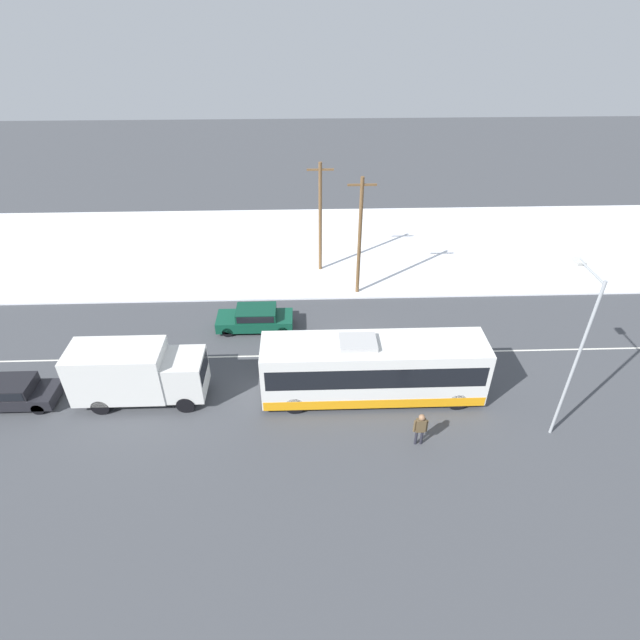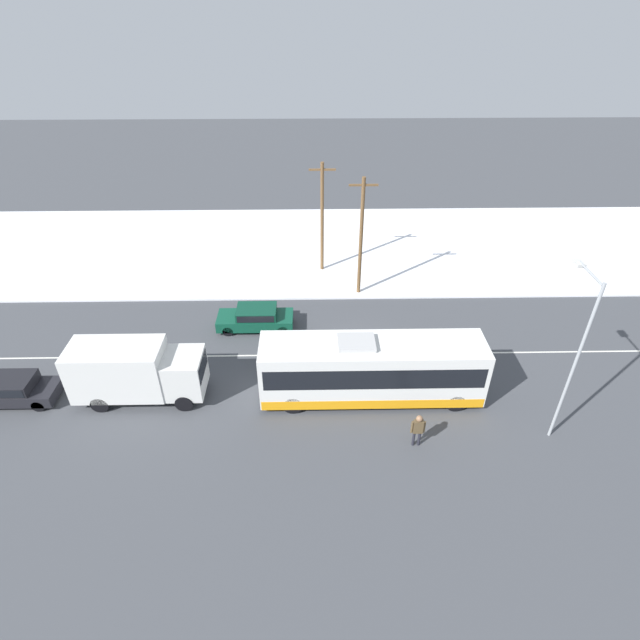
{
  "view_description": "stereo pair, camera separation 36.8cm",
  "coord_description": "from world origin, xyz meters",
  "px_view_note": "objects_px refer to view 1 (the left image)",
  "views": [
    {
      "loc": [
        -3.0,
        -22.64,
        17.82
      ],
      "look_at": [
        -2.18,
        1.51,
        1.4
      ],
      "focal_mm": 28.0,
      "sensor_mm": 36.0,
      "label": 1
    },
    {
      "loc": [
        -2.63,
        -22.65,
        17.82
      ],
      "look_at": [
        -2.18,
        1.51,
        1.4
      ],
      "focal_mm": 28.0,
      "sensor_mm": 36.0,
      "label": 2
    }
  ],
  "objects_px": {
    "sedan_car": "(256,318)",
    "utility_pole_snowlot": "(320,217)",
    "box_truck": "(136,372)",
    "parked_car_near_truck": "(14,392)",
    "pedestrian_at_stop": "(421,426)",
    "utility_pole_roadside": "(360,236)",
    "streetlamp": "(577,341)",
    "city_bus": "(373,369)"
  },
  "relations": [
    {
      "from": "sedan_car",
      "to": "utility_pole_snowlot",
      "type": "xyz_separation_m",
      "value": [
        4.23,
        7.4,
        3.41
      ]
    },
    {
      "from": "box_truck",
      "to": "parked_car_near_truck",
      "type": "distance_m",
      "value": 6.27
    },
    {
      "from": "parked_car_near_truck",
      "to": "utility_pole_snowlot",
      "type": "distance_m",
      "value": 21.2
    },
    {
      "from": "box_truck",
      "to": "pedestrian_at_stop",
      "type": "xyz_separation_m",
      "value": [
        13.63,
        -3.52,
        -0.61
      ]
    },
    {
      "from": "utility_pole_roadside",
      "to": "box_truck",
      "type": "bearing_deg",
      "value": -140.05
    },
    {
      "from": "box_truck",
      "to": "streetlamp",
      "type": "bearing_deg",
      "value": -7.42
    },
    {
      "from": "sedan_car",
      "to": "pedestrian_at_stop",
      "type": "xyz_separation_m",
      "value": [
        8.19,
        -9.64,
        0.34
      ]
    },
    {
      "from": "sedan_car",
      "to": "utility_pole_roadside",
      "type": "relative_size",
      "value": 0.57
    },
    {
      "from": "streetlamp",
      "to": "pedestrian_at_stop",
      "type": "bearing_deg",
      "value": -171.99
    },
    {
      "from": "parked_car_near_truck",
      "to": "streetlamp",
      "type": "distance_m",
      "value": 26.75
    },
    {
      "from": "box_truck",
      "to": "streetlamp",
      "type": "relative_size",
      "value": 0.78
    },
    {
      "from": "parked_car_near_truck",
      "to": "utility_pole_snowlot",
      "type": "bearing_deg",
      "value": 40.72
    },
    {
      "from": "city_bus",
      "to": "utility_pole_snowlot",
      "type": "height_order",
      "value": "utility_pole_snowlot"
    },
    {
      "from": "city_bus",
      "to": "pedestrian_at_stop",
      "type": "relative_size",
      "value": 6.05
    },
    {
      "from": "box_truck",
      "to": "streetlamp",
      "type": "xyz_separation_m",
      "value": [
        20.09,
        -2.62,
        3.4
      ]
    },
    {
      "from": "parked_car_near_truck",
      "to": "utility_pole_snowlot",
      "type": "height_order",
      "value": "utility_pole_snowlot"
    },
    {
      "from": "parked_car_near_truck",
      "to": "utility_pole_roadside",
      "type": "xyz_separation_m",
      "value": [
        18.29,
        10.27,
        3.48
      ]
    },
    {
      "from": "sedan_car",
      "to": "streetlamp",
      "type": "height_order",
      "value": "streetlamp"
    },
    {
      "from": "city_bus",
      "to": "utility_pole_snowlot",
      "type": "bearing_deg",
      "value": 99.06
    },
    {
      "from": "sedan_car",
      "to": "utility_pole_snowlot",
      "type": "height_order",
      "value": "utility_pole_snowlot"
    },
    {
      "from": "city_bus",
      "to": "box_truck",
      "type": "distance_m",
      "value": 11.84
    },
    {
      "from": "city_bus",
      "to": "streetlamp",
      "type": "relative_size",
      "value": 1.34
    },
    {
      "from": "sedan_car",
      "to": "pedestrian_at_stop",
      "type": "bearing_deg",
      "value": 130.38
    },
    {
      "from": "box_truck",
      "to": "utility_pole_roadside",
      "type": "relative_size",
      "value": 0.8
    },
    {
      "from": "box_truck",
      "to": "pedestrian_at_stop",
      "type": "bearing_deg",
      "value": -14.49
    },
    {
      "from": "pedestrian_at_stop",
      "to": "utility_pole_snowlot",
      "type": "height_order",
      "value": "utility_pole_snowlot"
    },
    {
      "from": "streetlamp",
      "to": "city_bus",
      "type": "bearing_deg",
      "value": 163.31
    },
    {
      "from": "sedan_car",
      "to": "utility_pole_roadside",
      "type": "xyz_separation_m",
      "value": [
        6.66,
        4.02,
        3.47
      ]
    },
    {
      "from": "box_truck",
      "to": "utility_pole_roadside",
      "type": "bearing_deg",
      "value": 39.95
    },
    {
      "from": "sedan_car",
      "to": "streetlamp",
      "type": "relative_size",
      "value": 0.56
    },
    {
      "from": "box_truck",
      "to": "sedan_car",
      "type": "distance_m",
      "value": 8.24
    },
    {
      "from": "parked_car_near_truck",
      "to": "pedestrian_at_stop",
      "type": "bearing_deg",
      "value": -9.68
    },
    {
      "from": "utility_pole_snowlot",
      "to": "city_bus",
      "type": "bearing_deg",
      "value": -80.94
    },
    {
      "from": "streetlamp",
      "to": "sedan_car",
      "type": "bearing_deg",
      "value": 149.21
    },
    {
      "from": "pedestrian_at_stop",
      "to": "utility_pole_snowlot",
      "type": "bearing_deg",
      "value": 103.11
    },
    {
      "from": "parked_car_near_truck",
      "to": "utility_pole_snowlot",
      "type": "relative_size",
      "value": 0.51
    },
    {
      "from": "box_truck",
      "to": "utility_pole_roadside",
      "type": "distance_m",
      "value": 15.98
    },
    {
      "from": "utility_pole_roadside",
      "to": "parked_car_near_truck",
      "type": "bearing_deg",
      "value": -150.68
    },
    {
      "from": "pedestrian_at_stop",
      "to": "utility_pole_roadside",
      "type": "relative_size",
      "value": 0.23
    },
    {
      "from": "pedestrian_at_stop",
      "to": "streetlamp",
      "type": "bearing_deg",
      "value": 8.01
    },
    {
      "from": "box_truck",
      "to": "streetlamp",
      "type": "distance_m",
      "value": 20.54
    },
    {
      "from": "streetlamp",
      "to": "utility_pole_snowlot",
      "type": "height_order",
      "value": "streetlamp"
    }
  ]
}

